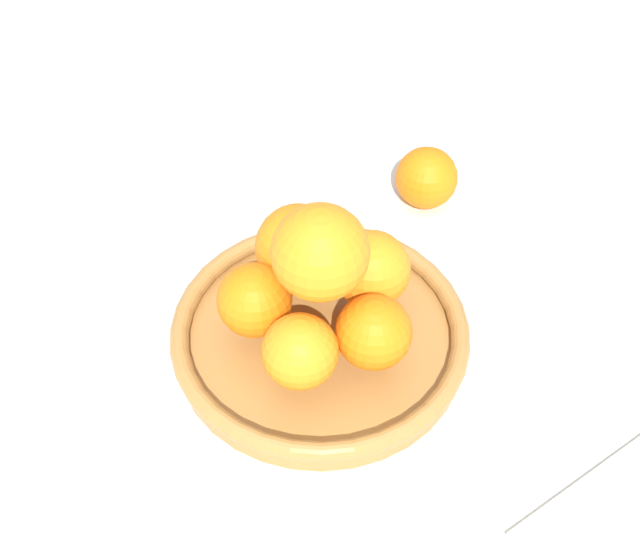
% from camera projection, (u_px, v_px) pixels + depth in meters
% --- Properties ---
extents(ground_plane, '(4.00, 4.00, 0.00)m').
position_uv_depth(ground_plane, '(320.00, 346.00, 0.82)').
color(ground_plane, beige).
extents(fruit_bowl, '(0.27, 0.27, 0.03)m').
position_uv_depth(fruit_bowl, '(320.00, 335.00, 0.81)').
color(fruit_bowl, '#A57238').
rests_on(fruit_bowl, ground_plane).
extents(orange_pile, '(0.19, 0.17, 0.14)m').
position_uv_depth(orange_pile, '(319.00, 281.00, 0.77)').
color(orange_pile, orange).
rests_on(orange_pile, fruit_bowl).
extents(stray_orange, '(0.07, 0.07, 0.07)m').
position_uv_depth(stray_orange, '(427.00, 178.00, 0.93)').
color(stray_orange, orange).
rests_on(stray_orange, ground_plane).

